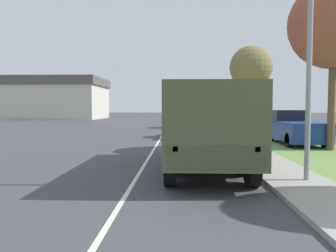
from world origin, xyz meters
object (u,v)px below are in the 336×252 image
Objects in this scene: military_truck at (205,122)px; car_nearest_ahead at (182,127)px; car_second_ahead at (181,121)px; lamp_post at (301,37)px; pickup_truck at (294,128)px.

car_nearest_ahead is at bearing 93.26° from military_truck.
car_second_ahead is 24.93m from lamp_post.
pickup_truck is at bearing 54.65° from military_truck.
pickup_truck is 10.99m from lamp_post.
military_truck is 9.96m from pickup_truck.
pickup_truck is (6.43, -3.78, 0.21)m from car_nearest_ahead.
car_nearest_ahead is (-0.68, 11.88, -0.90)m from military_truck.
military_truck is at bearing -88.23° from car_second_ahead.
car_nearest_ahead reaches higher than car_second_ahead.
military_truck is at bearing 141.82° from lamp_post.
lamp_post is at bearing -38.18° from military_truck.
car_second_ahead is 0.73× the size of lamp_post.
military_truck is 1.11× the size of lamp_post.
pickup_truck is at bearing 71.57° from lamp_post.
lamp_post is at bearing -77.35° from car_nearest_ahead.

